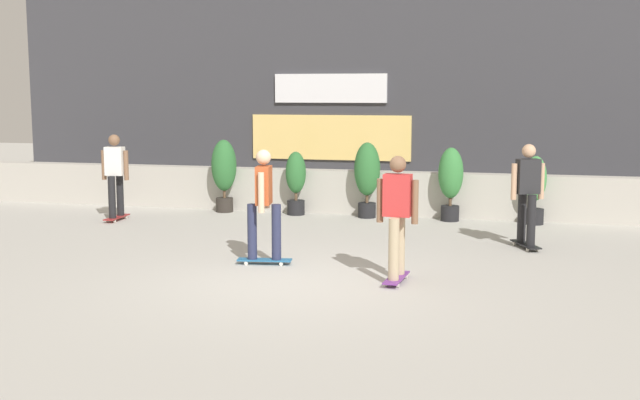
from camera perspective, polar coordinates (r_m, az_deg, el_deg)
name	(u,v)px	position (r m, az deg, el deg)	size (l,w,h in m)	color
ground_plane	(292,281)	(10.76, -1.99, -5.81)	(48.00, 48.00, 0.00)	#B2AFA8
planter_wall	(374,193)	(16.43, 3.88, 0.52)	(18.00, 0.40, 0.90)	#B2ADA3
building_backdrop	(404,62)	(20.26, 6.04, 9.81)	(20.00, 2.08, 6.50)	#38383D
potted_plant_0	(224,170)	(16.80, -6.90, 2.15)	(0.53, 0.53, 1.53)	#2D2823
potted_plant_1	(296,180)	(16.32, -1.75, 1.46)	(0.42, 0.42, 1.31)	black
potted_plant_2	(367,174)	(15.95, 3.40, 1.88)	(0.52, 0.52, 1.52)	black
potted_plant_3	(451,179)	(15.73, 9.36, 1.51)	(0.49, 0.49, 1.44)	black
potted_plant_4	(535,186)	(15.69, 15.18, 0.95)	(0.42, 0.42, 1.31)	black
skater_by_wall_left	(527,191)	(13.21, 14.66, 0.64)	(0.52, 0.81, 1.70)	black
skater_foreground	(264,201)	(11.62, -4.04, -0.08)	(0.82, 0.55, 1.70)	#266699
skater_mid_plaza	(397,213)	(10.53, 5.56, -0.92)	(0.56, 0.81, 1.70)	#72338C
skater_far_left	(115,173)	(16.07, -14.48, 1.89)	(0.56, 0.81, 1.70)	maroon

